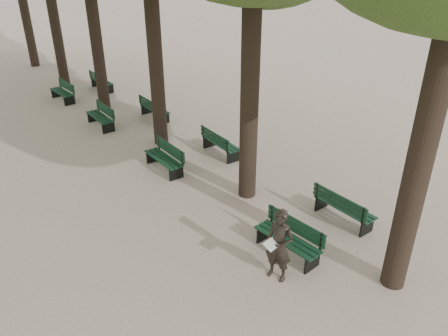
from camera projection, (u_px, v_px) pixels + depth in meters
ground at (282, 264)px, 10.49m from camera, size 120.00×120.00×0.00m
bench_left_0 at (287, 245)px, 10.72m from camera, size 0.65×1.82×0.92m
bench_left_1 at (164, 163)px, 14.68m from camera, size 0.64×1.82×0.92m
bench_left_2 at (101, 121)px, 18.15m from camera, size 0.63×1.82×0.92m
bench_left_3 at (63, 96)px, 21.12m from camera, size 0.63×1.82×0.92m
bench_right_0 at (343, 212)px, 12.01m from camera, size 0.62×1.81×0.92m
bench_right_1 at (221, 148)px, 15.79m from camera, size 0.71×1.84×0.92m
bench_right_2 at (155, 113)px, 19.01m from camera, size 0.64×1.82×0.92m
bench_right_3 at (102, 85)px, 22.70m from camera, size 0.61×1.81×0.92m
man_with_map at (279, 246)px, 9.68m from camera, size 0.71×0.79×1.80m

